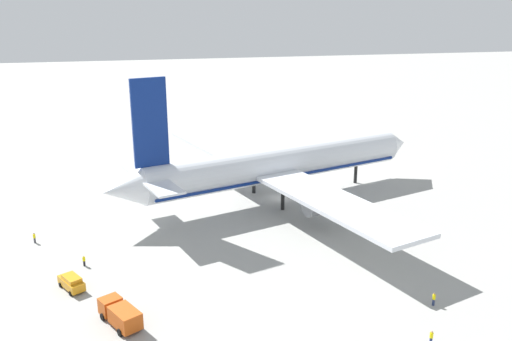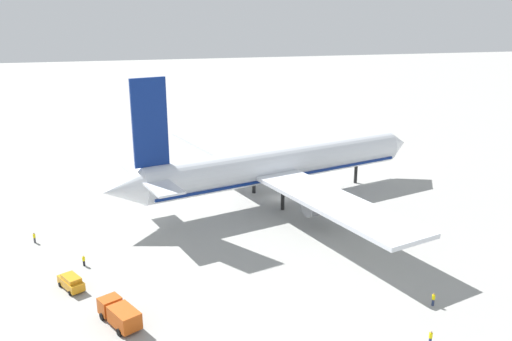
# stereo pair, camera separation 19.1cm
# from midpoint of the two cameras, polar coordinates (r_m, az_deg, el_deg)

# --- Properties ---
(ground_plane) EXTENTS (600.00, 600.00, 0.00)m
(ground_plane) POSITION_cam_midpoint_polar(r_m,az_deg,el_deg) (105.05, 2.49, -3.01)
(ground_plane) COLOR #9E9E99
(airliner) EXTENTS (66.45, 75.39, 25.37)m
(airliner) POSITION_cam_midpoint_polar(r_m,az_deg,el_deg) (102.24, 1.94, 0.58)
(airliner) COLOR silver
(airliner) RESTS_ON ground
(service_truck_2) EXTENTS (5.27, 7.09, 2.47)m
(service_truck_2) POSITION_cam_midpoint_polar(r_m,az_deg,el_deg) (67.03, -14.47, -14.67)
(service_truck_2) COLOR #BF4C14
(service_truck_2) RESTS_ON ground
(service_van) EXTENTS (3.87, 4.96, 1.97)m
(service_van) POSITION_cam_midpoint_polar(r_m,az_deg,el_deg) (76.46, -19.28, -11.26)
(service_van) COLOR orange
(service_van) RESTS_ON ground
(baggage_cart_0) EXTENTS (3.13, 3.09, 0.40)m
(baggage_cart_0) POSITION_cam_midpoint_polar(r_m,az_deg,el_deg) (153.53, 10.49, 3.33)
(baggage_cart_0) COLOR gray
(baggage_cart_0) RESTS_ON ground
(ground_worker_0) EXTENTS (0.56, 0.56, 1.70)m
(ground_worker_0) POSITION_cam_midpoint_polar(r_m,az_deg,el_deg) (92.61, -22.77, -6.68)
(ground_worker_0) COLOR #3F3F47
(ground_worker_0) RESTS_ON ground
(ground_worker_2) EXTENTS (0.55, 0.55, 1.76)m
(ground_worker_2) POSITION_cam_midpoint_polar(r_m,az_deg,el_deg) (65.02, 18.23, -16.67)
(ground_worker_2) COLOR navy
(ground_worker_2) RESTS_ON ground
(ground_worker_3) EXTENTS (0.48, 0.48, 1.76)m
(ground_worker_3) POSITION_cam_midpoint_polar(r_m,az_deg,el_deg) (72.45, 18.49, -12.96)
(ground_worker_3) COLOR navy
(ground_worker_3) RESTS_ON ground
(ground_worker_4) EXTENTS (0.57, 0.57, 1.63)m
(ground_worker_4) POSITION_cam_midpoint_polar(r_m,az_deg,el_deg) (82.29, -18.06, -9.20)
(ground_worker_4) COLOR black
(ground_worker_4) RESTS_ON ground
(traffic_cone_1) EXTENTS (0.36, 0.36, 0.55)m
(traffic_cone_1) POSITION_cam_midpoint_polar(r_m,az_deg,el_deg) (156.60, 13.18, 3.44)
(traffic_cone_1) COLOR orange
(traffic_cone_1) RESTS_ON ground
(traffic_cone_2) EXTENTS (0.36, 0.36, 0.55)m
(traffic_cone_2) POSITION_cam_midpoint_polar(r_m,az_deg,el_deg) (143.39, -4.14, 2.60)
(traffic_cone_2) COLOR orange
(traffic_cone_2) RESTS_ON ground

